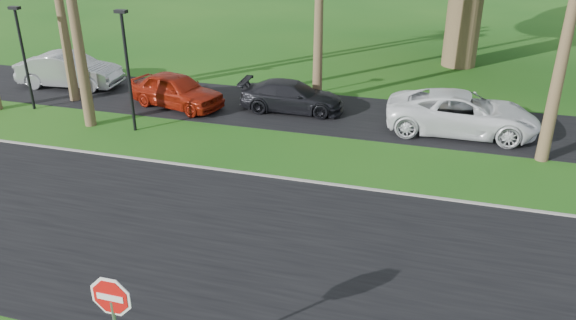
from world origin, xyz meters
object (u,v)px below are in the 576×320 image
at_px(stop_sign_near, 113,312).
at_px(car_minivan, 462,113).
at_px(car_silver, 70,71).
at_px(car_red, 176,91).
at_px(car_dark, 292,97).

xyz_separation_m(stop_sign_near, car_minivan, (5.74, 14.80, -0.98)).
height_order(car_silver, car_red, car_silver).
height_order(car_silver, car_dark, car_silver).
bearing_deg(stop_sign_near, car_minivan, 68.82).
bearing_deg(stop_sign_near, car_dark, 94.50).
distance_m(stop_sign_near, car_dark, 15.45).
bearing_deg(car_red, car_silver, 93.55).
relative_size(car_dark, car_minivan, 0.77).
xyz_separation_m(car_silver, car_red, (6.22, -1.20, -0.07)).
height_order(car_dark, car_minivan, car_minivan).
bearing_deg(car_red, stop_sign_near, -142.56).
height_order(car_silver, car_minivan, car_silver).
bearing_deg(car_minivan, car_red, 90.28).
bearing_deg(car_silver, car_red, -106.46).
distance_m(stop_sign_near, car_silver, 19.97).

